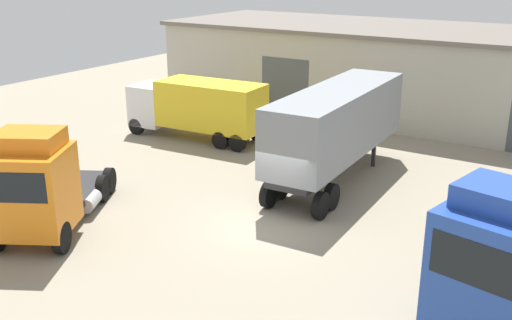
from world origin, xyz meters
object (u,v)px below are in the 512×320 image
object	(u,v)px
tractor_unit_orange	(39,187)
box_truck_white	(197,106)
container_trailer_teal	(337,124)
tractor_unit_blue	(501,266)

from	to	relation	value
tractor_unit_orange	box_truck_white	xyz separation A→B (m)	(-2.83, 12.48, -0.07)
container_trailer_teal	box_truck_white	bearing A→B (deg)	74.88
tractor_unit_blue	container_trailer_teal	bearing A→B (deg)	-122.50
container_trailer_teal	box_truck_white	world-z (taller)	container_trailer_teal
container_trailer_teal	box_truck_white	size ratio (longest dim) A/B	1.27
container_trailer_teal	tractor_unit_orange	bearing A→B (deg)	146.73
container_trailer_teal	tractor_unit_blue	size ratio (longest dim) A/B	1.47
tractor_unit_orange	tractor_unit_blue	distance (m)	14.69
tractor_unit_orange	tractor_unit_blue	xyz separation A→B (m)	(14.50, 2.35, 0.14)
container_trailer_teal	tractor_unit_blue	world-z (taller)	tractor_unit_blue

